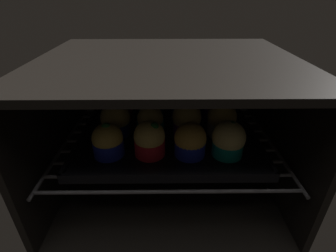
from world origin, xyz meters
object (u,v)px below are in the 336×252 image
object	(u,v)px
baking_tray	(168,135)
muffin_row1_col0	(116,120)
muffin_row0_col2	(190,141)
muffin_row1_col3	(222,120)
muffin_row0_col0	(108,141)
muffin_row2_col2	(183,107)
muffin_row2_col3	(214,106)
muffin_row0_col3	(228,140)
muffin_row1_col1	(150,122)
muffin_row1_col2	(187,120)
muffin_row2_col0	(120,105)
muffin_row2_col1	(151,106)
muffin_row0_col1	(150,140)

from	to	relation	value
baking_tray	muffin_row1_col0	world-z (taller)	muffin_row1_col0
muffin_row0_col2	muffin_row1_col0	bearing A→B (deg)	152.77
baking_tray	muffin_row1_col3	distance (cm)	14.66
baking_tray	muffin_row0_col0	distance (cm)	17.07
baking_tray	muffin_row1_col3	bearing A→B (deg)	-0.94
muffin_row2_col2	muffin_row2_col3	size ratio (longest dim) A/B	1.02
muffin_row0_col3	muffin_row1_col1	bearing A→B (deg)	152.26
muffin_row0_col3	muffin_row1_col2	xyz separation A→B (cm)	(-8.75, 9.59, 0.24)
muffin_row0_col2	muffin_row0_col3	distance (cm)	8.66
muffin_row0_col2	muffin_row2_col3	world-z (taller)	muffin_row0_col2
muffin_row0_col0	muffin_row2_col2	xyz separation A→B (cm)	(18.37, 18.28, 0.09)
muffin_row0_col0	muffin_row0_col3	xyz separation A→B (cm)	(27.38, -0.31, 0.29)
muffin_row2_col3	muffin_row0_col2	bearing A→B (deg)	-115.11
muffin_row1_col0	muffin_row2_col0	world-z (taller)	muffin_row2_col0
muffin_row1_col3	muffin_row2_col0	size ratio (longest dim) A/B	0.98
muffin_row1_col1	muffin_row2_col1	world-z (taller)	muffin_row2_col1
muffin_row0_col1	muffin_row1_col0	distance (cm)	13.13
muffin_row0_col3	baking_tray	bearing A→B (deg)	144.99
baking_tray	muffin_row2_col0	bearing A→B (deg)	146.40
muffin_row0_col2	muffin_row1_col0	distance (cm)	20.87
muffin_row0_col0	muffin_row2_col2	distance (cm)	25.92
muffin_row0_col2	muffin_row2_col0	size ratio (longest dim) A/B	0.89
muffin_row0_col0	muffin_row0_col3	distance (cm)	27.39
muffin_row2_col3	muffin_row0_col1	bearing A→B (deg)	-134.32
muffin_row0_col2	muffin_row2_col0	distance (cm)	26.42
muffin_row1_col2	muffin_row0_col0	bearing A→B (deg)	-153.52
muffin_row1_col2	muffin_row2_col1	size ratio (longest dim) A/B	1.07
muffin_row0_col1	muffin_row2_col0	distance (cm)	20.64
muffin_row1_col1	muffin_row1_col3	size ratio (longest dim) A/B	0.90
muffin_row1_col2	muffin_row2_col1	bearing A→B (deg)	135.71
muffin_row1_col3	baking_tray	bearing A→B (deg)	179.06
muffin_row0_col3	muffin_row2_col2	size ratio (longest dim) A/B	1.05
muffin_row1_col1	muffin_row1_col0	bearing A→B (deg)	179.68
muffin_row1_col3	muffin_row2_col1	xyz separation A→B (cm)	(-18.68, 9.69, -0.26)
muffin_row0_col3	muffin_row2_col2	xyz separation A→B (cm)	(-9.01, 18.59, -0.20)
muffin_row0_col0	muffin_row1_col1	xyz separation A→B (cm)	(9.19, 9.26, 0.00)
muffin_row2_col3	muffin_row1_col3	bearing A→B (deg)	-89.01
muffin_row1_col2	muffin_row2_col3	bearing A→B (deg)	46.09
muffin_row2_col0	muffin_row2_col2	xyz separation A→B (cm)	(18.38, -0.10, -0.57)
muffin_row1_col0	muffin_row1_col2	size ratio (longest dim) A/B	0.97
muffin_row0_col0	muffin_row2_col2	size ratio (longest dim) A/B	1.02
muffin_row1_col1	muffin_row2_col0	distance (cm)	12.97
muffin_row1_col3	muffin_row0_col3	bearing A→B (deg)	-91.86
muffin_row1_col2	muffin_row1_col3	size ratio (longest dim) A/B	1.01
muffin_row1_col1	muffin_row1_col2	xyz separation A→B (cm)	(9.44, 0.03, 0.54)
muffin_row0_col1	muffin_row0_col3	xyz separation A→B (cm)	(17.88, -0.37, -0.05)
baking_tray	muffin_row0_col3	xyz separation A→B (cm)	(13.60, -9.53, 4.36)
muffin_row1_col0	muffin_row1_col1	distance (cm)	9.03
muffin_row1_col3	muffin_row1_col2	bearing A→B (deg)	178.13
muffin_row0_col2	muffin_row1_col0	size ratio (longest dim) A/B	0.93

